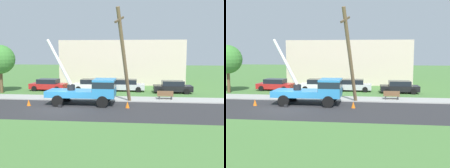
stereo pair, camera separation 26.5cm
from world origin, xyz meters
The scene contains 14 objects.
ground_plane centered at (0.00, 12.00, 0.00)m, with size 120.00×120.00×0.00m, color #477538.
road_asphalt centered at (0.00, 0.00, 0.00)m, with size 80.00×7.49×0.01m, color #2B2B2D.
sidewalk_strip centered at (0.00, 5.07, 0.05)m, with size 80.00×2.65×0.10m, color #9E9E99.
utility_truck centered at (2.30, 2.16, 1.41)m, with size 6.76×3.20×5.98m.
leaning_utility_pole centered at (5.29, 2.56, 4.41)m, with size 1.37×3.51×8.61m.
traffic_cone_ahead centered at (5.72, 1.04, 0.28)m, with size 0.36×0.36×0.56m, color orange.
traffic_cone_behind centered at (-3.08, 1.02, 0.28)m, with size 0.36×0.36×0.56m, color orange.
parked_sedan_red centered at (-4.55, 10.32, 0.71)m, with size 4.50×2.19×1.42m.
parked_sedan_white centered at (0.80, 10.69, 0.71)m, with size 4.40×2.03×1.42m.
parked_sedan_silver centered at (5.11, 10.86, 0.71)m, with size 4.42×2.05×1.42m.
parked_sedan_black centered at (10.53, 9.92, 0.71)m, with size 4.44×2.09×1.42m.
park_bench centered at (9.27, 5.14, 0.46)m, with size 1.60×0.45×0.90m.
roadside_tree_near centered at (-9.34, 7.90, 3.88)m, with size 3.33×3.33×5.57m.
lowrise_building_backdrop centered at (4.03, 19.19, 3.20)m, with size 18.00×6.00×6.40m, color beige.
Camera 1 is at (6.81, -21.40, 4.84)m, focal length 42.80 mm.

